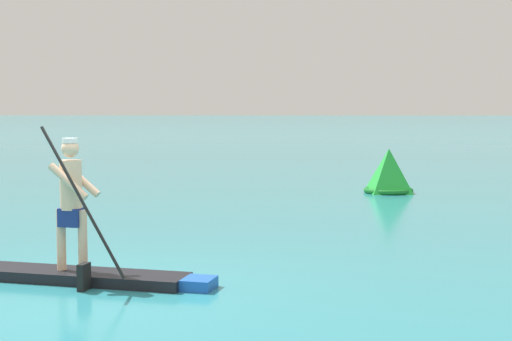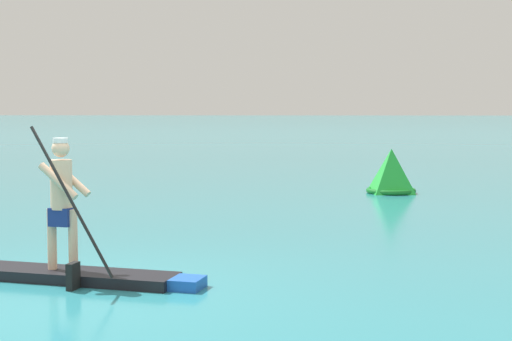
% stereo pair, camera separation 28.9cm
% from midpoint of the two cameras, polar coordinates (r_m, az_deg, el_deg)
% --- Properties ---
extents(ground, '(440.00, 440.00, 0.00)m').
position_cam_midpoint_polar(ground, '(8.84, -12.74, -8.88)').
color(ground, teal).
extents(paddleboarder_mid_center, '(3.45, 1.14, 1.88)m').
position_cam_midpoint_polar(paddleboarder_mid_center, '(9.30, -13.31, -6.08)').
color(paddleboarder_mid_center, black).
rests_on(paddleboarder_mid_center, ground).
extents(race_marker_buoy, '(1.38, 1.38, 1.09)m').
position_cam_midpoint_polar(race_marker_buoy, '(18.69, 10.64, -0.24)').
color(race_marker_buoy, green).
rests_on(race_marker_buoy, ground).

